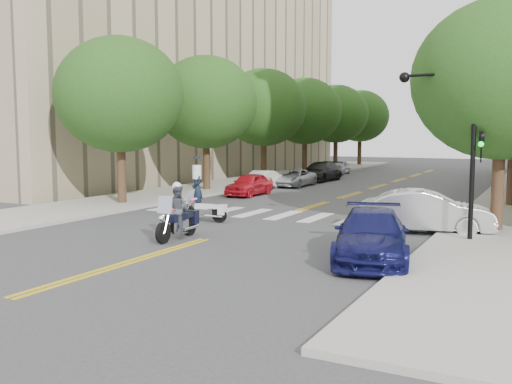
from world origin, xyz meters
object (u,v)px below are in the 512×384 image
Objects in this scene: officer_standing at (197,188)px; sedan_blue at (371,235)px; motorcycle_parked at (208,211)px; convertible at (426,212)px; motorcycle_police at (178,214)px.

sedan_blue is (10.45, -6.80, -0.31)m from officer_standing.
convertible is (8.53, 1.46, 0.32)m from motorcycle_parked.
motorcycle_parked is at bearing 87.28° from convertible.
officer_standing reaches higher than sedan_blue.
motorcycle_police is at bearing -23.70° from officer_standing.
officer_standing is (-3.56, 6.60, 0.15)m from motorcycle_police.
convertible is (10.95, -1.41, -0.24)m from officer_standing.
motorcycle_parked is at bearing 139.24° from sedan_blue.
sedan_blue is at bearing 162.29° from convertible.
motorcycle_parked is 0.43× the size of convertible.
motorcycle_police is 0.49× the size of sedan_blue.
motorcycle_police is at bearing 163.63° from sedan_blue.
sedan_blue is at bearing -120.68° from motorcycle_parked.
officer_standing is at bearing 35.45° from motorcycle_parked.
motorcycle_police reaches higher than motorcycle_parked.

